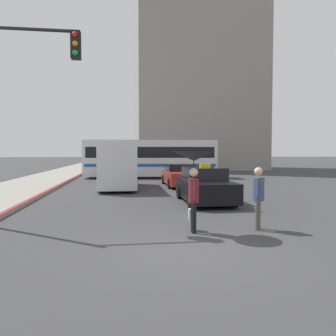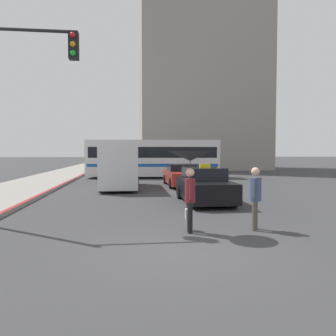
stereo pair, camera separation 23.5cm
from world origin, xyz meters
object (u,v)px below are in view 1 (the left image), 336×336
Objects in this scene: ambulance_van at (118,165)px; pedestrian_with_umbrella at (194,165)px; taxi at (205,186)px; sedan_red at (180,175)px; city_bus at (150,157)px; pedestrian_man at (258,193)px; traffic_light at (17,83)px.

ambulance_van is 2.68× the size of pedestrian_with_umbrella.
taxi is 1.92× the size of pedestrian_with_umbrella.
sedan_red is 6.94m from city_bus.
pedestrian_with_umbrella is at bearing 72.63° from taxi.
taxi is 5.33m from pedestrian_with_umbrella.
traffic_light is at bearing -75.85° from pedestrian_man.
ambulance_van is at bearing 73.35° from traffic_light.
taxi is 13.70m from city_bus.
pedestrian_man is (3.88, -10.78, -0.36)m from ambulance_van.
taxi reaches higher than sedan_red.
ambulance_van reaches higher than sedan_red.
pedestrian_man is (0.23, -4.91, 0.33)m from taxi.
pedestrian_man reaches higher than taxi.
sedan_red is at bearing -91.18° from taxi.
traffic_light is (-6.38, -3.26, 3.39)m from taxi.
traffic_light is at bearing 167.60° from city_bus.
ambulance_van reaches higher than taxi.
traffic_light is (-5.23, -16.87, 2.35)m from city_bus.
sedan_red is 0.80× the size of traffic_light.
taxi is at bearing 88.82° from sedan_red.
pedestrian_with_umbrella is (-1.70, -11.86, 1.12)m from sedan_red.
sedan_red is at bearing -164.67° from ambulance_van.
taxi is 7.93m from traffic_light.
city_bus reaches higher than pedestrian_with_umbrella.
ambulance_van is 8.15m from city_bus.
city_bus reaches higher than sedan_red.
pedestrian_man is at bearing 92.67° from taxi.
pedestrian_man is at bearing 110.16° from ambulance_van.
ambulance_van is 11.46m from pedestrian_man.
sedan_red is at bearing -2.86° from pedestrian_with_umbrella.
city_bus is (-1.15, 13.61, 1.04)m from taxi.
traffic_light is (-6.61, 1.65, 3.06)m from pedestrian_man.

